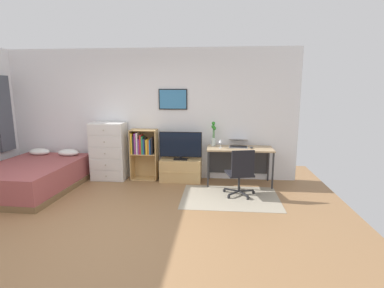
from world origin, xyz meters
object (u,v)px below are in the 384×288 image
at_px(bookshelf, 143,149).
at_px(wine_glass, 220,141).
at_px(desk, 239,154).
at_px(tv_stand, 181,170).
at_px(computer_mouse, 251,148).
at_px(dresser, 109,151).
at_px(laptop, 238,144).
at_px(bamboo_vase, 214,135).
at_px(television, 180,146).
at_px(bed, 32,177).
at_px(office_chair, 241,172).

bearing_deg(bookshelf, wine_glass, -6.58).
distance_m(bookshelf, desk, 1.99).
relative_size(tv_stand, computer_mouse, 8.07).
distance_m(dresser, laptop, 2.69).
distance_m(laptop, bamboo_vase, 0.53).
xyz_separation_m(desk, computer_mouse, (0.22, -0.11, 0.15)).
bearing_deg(television, desk, 0.64).
distance_m(computer_mouse, bamboo_vase, 0.80).
distance_m(bookshelf, computer_mouse, 2.22).
height_order(dresser, television, dresser).
bearing_deg(bookshelf, desk, -1.49).
relative_size(bookshelf, television, 1.22).
relative_size(bed, computer_mouse, 19.80).
height_order(tv_stand, desk, desk).
bearing_deg(bed, bamboo_vase, 16.61).
distance_m(bookshelf, office_chair, 2.15).
xyz_separation_m(desk, laptop, (-0.02, 0.04, 0.20)).
distance_m(bed, desk, 4.00).
distance_m(tv_stand, wine_glass, 1.04).
height_order(television, laptop, television).
relative_size(desk, bamboo_vase, 2.62).
xyz_separation_m(desk, wine_glass, (-0.38, -0.13, 0.27)).
height_order(office_chair, wine_glass, wine_glass).
xyz_separation_m(bed, office_chair, (3.88, 0.01, 0.20)).
relative_size(office_chair, wine_glass, 4.78).
relative_size(computer_mouse, wine_glass, 0.58).
height_order(dresser, desk, dresser).
bearing_deg(bamboo_vase, office_chair, -60.45).
bearing_deg(bamboo_vase, bookshelf, -178.11).
height_order(bed, computer_mouse, computer_mouse).
distance_m(bookshelf, laptop, 1.97).
distance_m(dresser, office_chair, 2.80).
distance_m(desk, computer_mouse, 0.29).
relative_size(bookshelf, office_chair, 1.23).
xyz_separation_m(office_chair, wine_glass, (-0.36, 0.65, 0.42)).
height_order(laptop, bamboo_vase, bamboo_vase).
bearing_deg(bamboo_vase, television, -170.32).
height_order(dresser, bamboo_vase, bamboo_vase).
bearing_deg(bamboo_vase, dresser, -177.21).
distance_m(desk, laptop, 0.21).
bearing_deg(desk, dresser, -179.87).
height_order(dresser, tv_stand, dresser).
xyz_separation_m(computer_mouse, wine_glass, (-0.61, -0.02, 0.12)).
xyz_separation_m(television, desk, (1.19, 0.01, -0.14)).
bearing_deg(office_chair, television, 133.65).
distance_m(tv_stand, desk, 1.25).
height_order(tv_stand, office_chair, office_chair).
bearing_deg(office_chair, laptop, 77.27).
bearing_deg(tv_stand, office_chair, -34.28).
xyz_separation_m(bookshelf, laptop, (1.97, -0.01, 0.16)).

